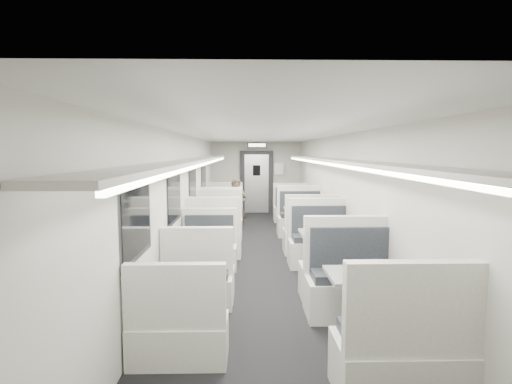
{
  "coord_description": "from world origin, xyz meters",
  "views": [
    {
      "loc": [
        -0.32,
        -7.41,
        2.09
      ],
      "look_at": [
        -0.12,
        1.57,
        1.17
      ],
      "focal_mm": 28.0,
      "sensor_mm": 36.0,
      "label": 1
    }
  ],
  "objects_px": {
    "vestibule_door": "(257,183)",
    "exit_sign": "(257,145)",
    "booth_left_c": "(205,260)",
    "booth_right_c": "(329,256)",
    "booth_left_a": "(222,215)",
    "booth_left_b": "(216,228)",
    "booth_right_d": "(372,310)",
    "booth_right_b": "(305,225)",
    "passenger": "(237,207)",
    "booth_left_d": "(189,300)",
    "booth_right_a": "(294,213)"
  },
  "relations": [
    {
      "from": "vestibule_door",
      "to": "exit_sign",
      "type": "bearing_deg",
      "value": -90.0
    },
    {
      "from": "booth_left_c",
      "to": "booth_right_c",
      "type": "xyz_separation_m",
      "value": [
        2.0,
        0.04,
        0.05
      ]
    },
    {
      "from": "booth_left_a",
      "to": "booth_left_c",
      "type": "bearing_deg",
      "value": -90.0
    },
    {
      "from": "booth_right_c",
      "to": "vestibule_door",
      "type": "xyz_separation_m",
      "value": [
        -1.0,
        7.07,
        0.63
      ]
    },
    {
      "from": "booth_left_b",
      "to": "booth_right_d",
      "type": "xyz_separation_m",
      "value": [
        2.0,
        -4.61,
        0.01
      ]
    },
    {
      "from": "booth_right_c",
      "to": "vestibule_door",
      "type": "height_order",
      "value": "vestibule_door"
    },
    {
      "from": "booth_right_b",
      "to": "booth_right_c",
      "type": "bearing_deg",
      "value": -90.0
    },
    {
      "from": "passenger",
      "to": "booth_left_a",
      "type": "bearing_deg",
      "value": 119.96
    },
    {
      "from": "booth_left_a",
      "to": "booth_left_d",
      "type": "distance_m",
      "value": 5.99
    },
    {
      "from": "booth_left_c",
      "to": "vestibule_door",
      "type": "bearing_deg",
      "value": 81.99
    },
    {
      "from": "exit_sign",
      "to": "booth_left_d",
      "type": "bearing_deg",
      "value": -96.86
    },
    {
      "from": "booth_right_c",
      "to": "booth_right_d",
      "type": "xyz_separation_m",
      "value": [
        0.0,
        -2.25,
        0.01
      ]
    },
    {
      "from": "booth_right_c",
      "to": "booth_right_d",
      "type": "bearing_deg",
      "value": -90.0
    },
    {
      "from": "booth_left_b",
      "to": "booth_left_d",
      "type": "bearing_deg",
      "value": -90.0
    },
    {
      "from": "booth_right_b",
      "to": "booth_right_c",
      "type": "height_order",
      "value": "booth_right_b"
    },
    {
      "from": "booth_left_b",
      "to": "booth_right_a",
      "type": "relative_size",
      "value": 1.07
    },
    {
      "from": "passenger",
      "to": "booth_right_a",
      "type": "bearing_deg",
      "value": 37.36
    },
    {
      "from": "booth_left_a",
      "to": "exit_sign",
      "type": "height_order",
      "value": "exit_sign"
    },
    {
      "from": "booth_left_b",
      "to": "exit_sign",
      "type": "distance_m",
      "value": 4.72
    },
    {
      "from": "booth_left_d",
      "to": "booth_left_c",
      "type": "bearing_deg",
      "value": 90.0
    },
    {
      "from": "passenger",
      "to": "exit_sign",
      "type": "distance_m",
      "value": 3.49
    },
    {
      "from": "booth_right_b",
      "to": "booth_right_d",
      "type": "bearing_deg",
      "value": -90.0
    },
    {
      "from": "booth_right_d",
      "to": "booth_left_b",
      "type": "bearing_deg",
      "value": 113.45
    },
    {
      "from": "booth_left_c",
      "to": "booth_right_c",
      "type": "relative_size",
      "value": 0.87
    },
    {
      "from": "vestibule_door",
      "to": "exit_sign",
      "type": "distance_m",
      "value": 1.33
    },
    {
      "from": "booth_right_a",
      "to": "booth_right_d",
      "type": "height_order",
      "value": "booth_right_d"
    },
    {
      "from": "booth_left_d",
      "to": "booth_right_c",
      "type": "xyz_separation_m",
      "value": [
        2.0,
        1.73,
        0.06
      ]
    },
    {
      "from": "booth_left_d",
      "to": "passenger",
      "type": "distance_m",
      "value": 5.27
    },
    {
      "from": "booth_right_a",
      "to": "booth_right_c",
      "type": "relative_size",
      "value": 0.93
    },
    {
      "from": "booth_left_b",
      "to": "vestibule_door",
      "type": "distance_m",
      "value": 4.85
    },
    {
      "from": "booth_left_a",
      "to": "booth_right_c",
      "type": "height_order",
      "value": "booth_right_c"
    },
    {
      "from": "booth_left_b",
      "to": "booth_right_b",
      "type": "xyz_separation_m",
      "value": [
        2.0,
        0.24,
        0.01
      ]
    },
    {
      "from": "booth_right_d",
      "to": "vestibule_door",
      "type": "distance_m",
      "value": 9.39
    },
    {
      "from": "booth_right_b",
      "to": "passenger",
      "type": "height_order",
      "value": "passenger"
    },
    {
      "from": "booth_right_d",
      "to": "vestibule_door",
      "type": "bearing_deg",
      "value": 96.13
    },
    {
      "from": "booth_left_a",
      "to": "exit_sign",
      "type": "xyz_separation_m",
      "value": [
        1.0,
        2.32,
        1.88
      ]
    },
    {
      "from": "booth_right_b",
      "to": "vestibule_door",
      "type": "relative_size",
      "value": 1.09
    },
    {
      "from": "booth_right_b",
      "to": "booth_left_a",
      "type": "bearing_deg",
      "value": 140.44
    },
    {
      "from": "booth_right_d",
      "to": "exit_sign",
      "type": "bearing_deg",
      "value": 96.46
    },
    {
      "from": "passenger",
      "to": "vestibule_door",
      "type": "xyz_separation_m",
      "value": [
        0.58,
        3.55,
        0.33
      ]
    },
    {
      "from": "booth_right_d",
      "to": "passenger",
      "type": "relative_size",
      "value": 1.64
    },
    {
      "from": "booth_left_d",
      "to": "vestibule_door",
      "type": "distance_m",
      "value": 8.88
    },
    {
      "from": "passenger",
      "to": "exit_sign",
      "type": "bearing_deg",
      "value": 79.7
    },
    {
      "from": "booth_left_d",
      "to": "exit_sign",
      "type": "height_order",
      "value": "exit_sign"
    },
    {
      "from": "booth_right_b",
      "to": "passenger",
      "type": "relative_size",
      "value": 1.62
    },
    {
      "from": "booth_left_c",
      "to": "passenger",
      "type": "height_order",
      "value": "passenger"
    },
    {
      "from": "booth_right_a",
      "to": "exit_sign",
      "type": "distance_m",
      "value": 2.85
    },
    {
      "from": "booth_right_a",
      "to": "vestibule_door",
      "type": "xyz_separation_m",
      "value": [
        -1.0,
        2.36,
        0.66
      ]
    },
    {
      "from": "booth_left_d",
      "to": "passenger",
      "type": "height_order",
      "value": "passenger"
    },
    {
      "from": "booth_left_c",
      "to": "vestibule_door",
      "type": "distance_m",
      "value": 7.21
    }
  ]
}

